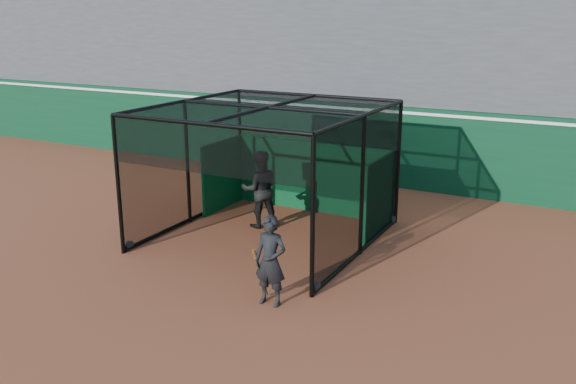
% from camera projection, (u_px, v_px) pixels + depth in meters
% --- Properties ---
extents(ground, '(120.00, 120.00, 0.00)m').
position_uv_depth(ground, '(192.00, 273.00, 12.61)').
color(ground, brown).
rests_on(ground, ground).
extents(outfield_wall, '(50.00, 0.50, 2.50)m').
position_uv_depth(outfield_wall, '(351.00, 141.00, 19.45)').
color(outfield_wall, '#0A391F').
rests_on(outfield_wall, ground).
extents(grandstand, '(50.00, 7.85, 8.95)m').
position_uv_depth(grandstand, '(394.00, 35.00, 21.76)').
color(grandstand, '#4C4C4F').
rests_on(grandstand, ground).
extents(batting_cage, '(4.79, 5.02, 3.12)m').
position_uv_depth(batting_cage, '(269.00, 174.00, 14.28)').
color(batting_cage, black).
rests_on(batting_cage, ground).
extents(batter, '(1.20, 1.17, 1.95)m').
position_uv_depth(batter, '(260.00, 189.00, 15.16)').
color(batter, black).
rests_on(batter, ground).
extents(on_deck_player, '(0.65, 0.46, 1.70)m').
position_uv_depth(on_deck_player, '(270.00, 261.00, 11.03)').
color(on_deck_player, black).
rests_on(on_deck_player, ground).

